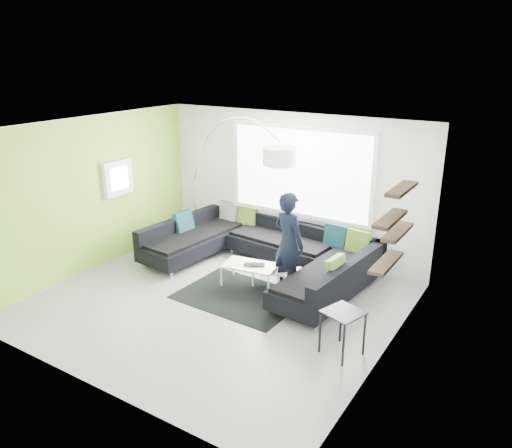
# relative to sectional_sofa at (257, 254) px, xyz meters

# --- Properties ---
(ground) EXTENTS (5.50, 5.50, 0.00)m
(ground) POSITION_rel_sectional_sofa_xyz_m (0.06, -1.33, -0.37)
(ground) COLOR gray
(ground) RESTS_ON ground
(room_shell) EXTENTS (5.54, 5.04, 2.82)m
(room_shell) POSITION_rel_sectional_sofa_xyz_m (0.10, -1.13, 1.44)
(room_shell) COLOR white
(room_shell) RESTS_ON ground
(sectional_sofa) EXTENTS (4.13, 2.78, 0.85)m
(sectional_sofa) POSITION_rel_sectional_sofa_xyz_m (0.00, 0.00, 0.00)
(sectional_sofa) COLOR black
(sectional_sofa) RESTS_ON ground
(rug) EXTENTS (2.02, 1.50, 0.01)m
(rug) POSITION_rel_sectional_sofa_xyz_m (0.26, -0.94, -0.37)
(rug) COLOR black
(rug) RESTS_ON ground
(coffee_table) EXTENTS (1.28, 0.86, 0.39)m
(coffee_table) POSITION_rel_sectional_sofa_xyz_m (0.37, -0.38, -0.18)
(coffee_table) COLOR white
(coffee_table) RESTS_ON ground
(arc_lamp) EXTENTS (2.77, 1.66, 2.75)m
(arc_lamp) POSITION_rel_sectional_sofa_xyz_m (-1.91, 0.63, 1.00)
(arc_lamp) COLOR white
(arc_lamp) RESTS_ON ground
(side_table) EXTENTS (0.58, 0.58, 0.63)m
(side_table) POSITION_rel_sectional_sofa_xyz_m (2.33, -1.59, -0.06)
(side_table) COLOR black
(side_table) RESTS_ON ground
(person) EXTENTS (0.88, 0.80, 1.73)m
(person) POSITION_rel_sectional_sofa_xyz_m (0.82, -0.31, 0.49)
(person) COLOR black
(person) RESTS_ON ground
(laptop) EXTENTS (0.54, 0.51, 0.03)m
(laptop) POSITION_rel_sectional_sofa_xyz_m (0.27, -0.53, 0.03)
(laptop) COLOR black
(laptop) RESTS_ON coffee_table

